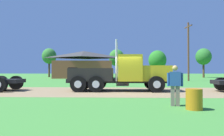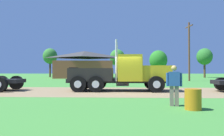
# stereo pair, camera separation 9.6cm
# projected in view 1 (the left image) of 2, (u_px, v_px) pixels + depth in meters

# --- Properties ---
(ground_plane) EXTENTS (200.00, 200.00, 0.00)m
(ground_plane) POSITION_uv_depth(u_px,v_px,m) (123.00, 91.00, 14.52)
(ground_plane) COLOR #3D8233
(dirt_track) EXTENTS (120.00, 6.88, 0.01)m
(dirt_track) POSITION_uv_depth(u_px,v_px,m) (123.00, 91.00, 14.52)
(dirt_track) COLOR #87704F
(dirt_track) RESTS_ON ground_plane
(truck_foreground_white) EXTENTS (7.75, 2.61, 3.76)m
(truck_foreground_white) POSITION_uv_depth(u_px,v_px,m) (121.00, 74.00, 14.94)
(truck_foreground_white) COLOR black
(truck_foreground_white) RESTS_ON ground_plane
(visitor_walking_mid) EXTENTS (0.65, 0.35, 1.74)m
(visitor_walking_mid) POSITION_uv_depth(u_px,v_px,m) (175.00, 84.00, 8.48)
(visitor_walking_mid) COLOR #264C8C
(visitor_walking_mid) RESTS_ON ground_plane
(steel_barrel) EXTENTS (0.62, 0.62, 0.81)m
(steel_barrel) POSITION_uv_depth(u_px,v_px,m) (194.00, 99.00, 7.67)
(steel_barrel) COLOR #B27214
(steel_barrel) RESTS_ON ground_plane
(shed_building) EXTENTS (12.84, 8.39, 5.77)m
(shed_building) POSITION_uv_depth(u_px,v_px,m) (84.00, 65.00, 42.30)
(shed_building) COLOR brown
(shed_building) RESTS_ON ground_plane
(utility_pole_near) EXTENTS (0.44, 2.20, 8.79)m
(utility_pole_near) POSITION_uv_depth(u_px,v_px,m) (188.00, 50.00, 29.72)
(utility_pole_near) COLOR brown
(utility_pole_near) RESTS_ON ground_plane
(tree_left) EXTENTS (3.44, 3.44, 7.04)m
(tree_left) POSITION_uv_depth(u_px,v_px,m) (49.00, 56.00, 48.31)
(tree_left) COLOR #513823
(tree_left) RESTS_ON ground_plane
(tree_mid) EXTENTS (4.02, 4.02, 7.20)m
(tree_mid) POSITION_uv_depth(u_px,v_px,m) (117.00, 58.00, 52.12)
(tree_mid) COLOR #513823
(tree_mid) RESTS_ON ground_plane
(tree_right) EXTENTS (5.00, 5.00, 7.34)m
(tree_right) POSITION_uv_depth(u_px,v_px,m) (157.00, 60.00, 56.07)
(tree_right) COLOR #513823
(tree_right) RESTS_ON ground_plane
(tree_far_right) EXTENTS (3.42, 3.42, 6.65)m
(tree_far_right) POSITION_uv_depth(u_px,v_px,m) (203.00, 57.00, 44.97)
(tree_far_right) COLOR #513823
(tree_far_right) RESTS_ON ground_plane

